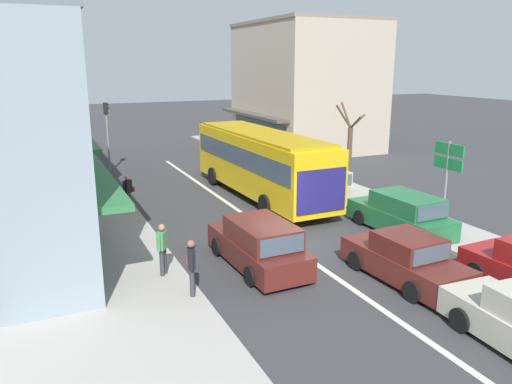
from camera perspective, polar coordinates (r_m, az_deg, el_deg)
name	(u,v)px	position (r m, az deg, el deg)	size (l,w,h in m)	color
ground_plane	(293,248)	(18.09, 4.30, -6.45)	(140.00, 140.00, 0.00)	#353538
lane_centre_line	(249,218)	(21.48, -0.80, -2.96)	(0.20, 28.00, 0.01)	silver
sidewalk_left	(78,223)	(21.79, -19.66, -3.40)	(5.20, 44.00, 0.14)	#A39E96
kerb_right	(344,191)	(26.07, 10.01, 0.10)	(2.80, 44.00, 0.12)	#A39E96
building_right_far	(305,86)	(39.56, 5.61, 12.00)	(9.00, 11.02, 9.50)	#B2A38E
city_bus	(261,160)	(24.41, 0.58, 3.72)	(2.94, 10.92, 3.23)	yellow
wagon_behind_bus_near	(259,245)	(16.27, 0.31, -6.04)	(2.04, 4.55, 1.58)	#561E19
sedan_adjacent_lane_trail	(405,259)	(15.99, 16.70, -7.40)	(2.04, 4.27, 1.47)	#561E19
parked_wagon_kerb_second	(402,214)	(20.30, 16.33, -2.43)	(2.04, 4.55, 1.58)	#1E6638
parked_hatchback_kerb_third	(325,186)	(24.31, 7.95, 0.71)	(1.93, 3.76, 1.54)	#B7B29E
traffic_light_downstreet	(107,125)	(31.29, -16.66, 7.33)	(0.33, 0.24, 4.20)	gray
directional_road_sign	(448,165)	(20.38, 21.08, 2.92)	(0.10, 1.40, 3.60)	gray
street_tree_right	(349,153)	(25.19, 10.59, 4.38)	(1.72, 1.72, 4.58)	brown
pedestrian_with_handbag_near	(192,264)	(14.07, -7.38, -8.16)	(0.34, 0.66, 1.63)	#333338
pedestrian_browsing_midblock	(128,191)	(22.41, -14.41, 0.14)	(0.57, 0.54, 1.63)	#4C4742
pedestrian_far_walker	(163,246)	(15.51, -10.64, -6.10)	(0.40, 0.46, 1.63)	#333338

